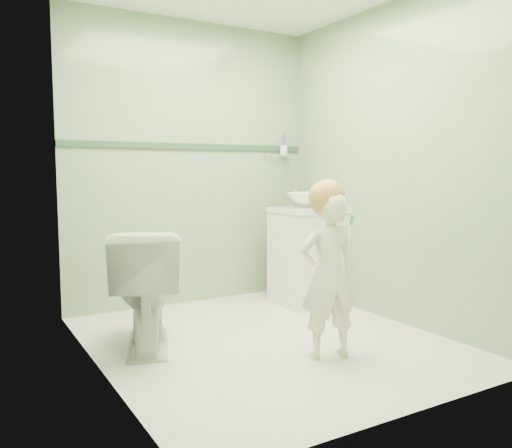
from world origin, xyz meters
TOP-DOWN VIEW (x-y plane):
  - ground at (0.00, 0.00)m, footprint 2.50×2.50m
  - room_shell at (0.00, 0.00)m, footprint 2.50×2.54m
  - trim_stripe at (0.00, 1.24)m, footprint 2.20×0.02m
  - vanity at (0.84, 0.70)m, footprint 0.52×0.50m
  - counter at (0.84, 0.70)m, footprint 0.54×0.52m
  - basin at (0.84, 0.70)m, footprint 0.37×0.37m
  - faucet at (0.84, 0.89)m, footprint 0.03×0.13m
  - cup_holder at (0.89, 1.18)m, footprint 0.26×0.07m
  - toilet at (-0.74, 0.30)m, footprint 0.67×0.87m
  - toddler at (0.16, -0.44)m, footprint 0.41×0.31m
  - hair_cap at (0.16, -0.42)m, footprint 0.23×0.23m
  - teal_toothbrush at (0.21, -0.58)m, footprint 0.11×0.14m

SIDE VIEW (x-z plane):
  - ground at x=0.00m, z-range 0.00..0.00m
  - toilet at x=-0.74m, z-range 0.00..0.78m
  - vanity at x=0.84m, z-range 0.00..0.80m
  - toddler at x=0.16m, z-range 0.00..1.01m
  - counter at x=0.84m, z-range 0.79..0.83m
  - teal_toothbrush at x=0.21m, z-range 0.82..0.90m
  - basin at x=0.84m, z-range 0.83..0.96m
  - faucet at x=0.84m, z-range 0.88..1.06m
  - hair_cap at x=0.16m, z-range 0.87..1.09m
  - room_shell at x=0.00m, z-range 0.00..2.40m
  - cup_holder at x=0.89m, z-range 1.22..1.44m
  - trim_stripe at x=0.00m, z-range 1.33..1.38m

